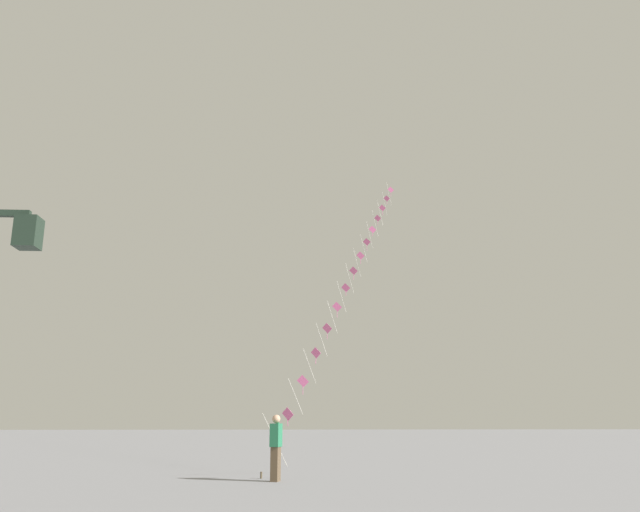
# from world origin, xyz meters

# --- Properties ---
(ground_plane) EXTENTS (160.00, 160.00, 0.00)m
(ground_plane) POSITION_xyz_m (0.00, 20.00, 0.00)
(ground_plane) COLOR gray
(kite_train) EXTENTS (7.53, 20.03, 16.20)m
(kite_train) POSITION_xyz_m (4.46, 28.39, 8.34)
(kite_train) COLOR brown
(kite_train) RESTS_ON ground_plane
(kite_flyer) EXTENTS (0.34, 0.63, 1.71)m
(kite_flyer) POSITION_xyz_m (1.09, 17.18, 0.90)
(kite_flyer) COLOR brown
(kite_flyer) RESTS_ON ground_plane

